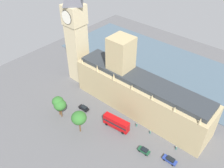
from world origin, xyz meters
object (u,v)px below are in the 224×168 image
parliament_building (137,91)px  car_blue_kerbside (170,160)px  car_dark_green_far_end (144,150)px  street_lamp_slot_10 (54,101)px  plane_tree_corner (79,118)px  pedestrian_near_tower (150,132)px  pedestrian_leading (137,125)px  plane_tree_trailing (58,102)px  clock_tower (75,29)px  car_black_midblock (84,108)px  plane_tree_opposite_hall (60,105)px  double_decker_bus_by_river_gate (116,123)px  pedestrian_under_trees (176,148)px

parliament_building → car_blue_kerbside: (13.69, 24.00, -8.02)m
car_dark_green_far_end → street_lamp_slot_10: (6.52, -39.80, 3.52)m
car_blue_kerbside → plane_tree_corner: (10.41, -32.15, 6.08)m
pedestrian_near_tower → street_lamp_slot_10: street_lamp_slot_10 is taller
car_blue_kerbside → pedestrian_leading: size_ratio=2.83×
car_blue_kerbside → plane_tree_corner: 34.34m
plane_tree_trailing → plane_tree_corner: bearing=87.1°
clock_tower → pedestrian_near_tower: (7.50, 46.00, -24.79)m
car_black_midblock → pedestrian_near_tower: (-7.23, 27.89, -0.22)m
plane_tree_opposite_hall → street_lamp_slot_10: size_ratio=1.29×
car_blue_kerbside → pedestrian_leading: 18.41m
double_decker_bus_by_river_gate → pedestrian_leading: 8.05m
car_dark_green_far_end → plane_tree_trailing: bearing=98.1°
double_decker_bus_by_river_gate → street_lamp_slot_10: (8.82, -25.35, 1.78)m
clock_tower → pedestrian_under_trees: bearing=82.4°
car_black_midblock → pedestrian_near_tower: 28.81m
pedestrian_under_trees → pedestrian_leading: size_ratio=0.90×
clock_tower → double_decker_bus_by_river_gate: (13.54, 34.63, -22.83)m
pedestrian_near_tower → parliament_building: bearing=126.5°
car_blue_kerbside → plane_tree_trailing: size_ratio=0.54×
pedestrian_leading → street_lamp_slot_10: street_lamp_slot_10 is taller
car_black_midblock → plane_tree_opposite_hall: 10.69m
pedestrian_leading → street_lamp_slot_10: (14.42, -30.82, 3.64)m
pedestrian_near_tower → plane_tree_opposite_hall: 35.85m
car_black_midblock → pedestrian_near_tower: size_ratio=3.11×
pedestrian_under_trees → plane_tree_trailing: size_ratio=0.17×
pedestrian_under_trees → plane_tree_trailing: bearing=139.9°
parliament_building → car_black_midblock: size_ratio=12.45×
car_blue_kerbside → street_lamp_slot_10: street_lamp_slot_10 is taller
clock_tower → car_black_midblock: (14.72, 18.11, -24.57)m
double_decker_bus_by_river_gate → plane_tree_trailing: bearing=-72.3°
clock_tower → pedestrian_near_tower: size_ratio=32.95×
pedestrian_under_trees → plane_tree_trailing: plane_tree_trailing is taller
clock_tower → car_dark_green_far_end: (15.84, 49.08, -24.57)m
double_decker_bus_by_river_gate → street_lamp_slot_10: street_lamp_slot_10 is taller
car_dark_green_far_end → plane_tree_trailing: size_ratio=0.48×
double_decker_bus_by_river_gate → car_dark_green_far_end: double_decker_bus_by_river_gate is taller
pedestrian_under_trees → car_blue_kerbside: bearing=-140.9°
double_decker_bus_by_river_gate → car_dark_green_far_end: size_ratio=2.51×
pedestrian_under_trees → pedestrian_near_tower: pedestrian_under_trees is taller
parliament_building → car_dark_green_far_end: 23.76m
pedestrian_leading → plane_tree_corner: 22.30m
parliament_building → plane_tree_opposite_hall: bearing=-39.5°
plane_tree_corner → street_lamp_slot_10: 16.55m
pedestrian_near_tower → plane_tree_opposite_hall: (15.75, -31.76, 5.37)m
car_black_midblock → plane_tree_trailing: plane_tree_trailing is taller
car_dark_green_far_end → pedestrian_near_tower: 8.90m
plane_tree_opposite_hall → street_lamp_slot_10: (-0.89, -4.96, -1.63)m
pedestrian_near_tower → plane_tree_corner: bearing=-162.3°
clock_tower → car_dark_green_far_end: clock_tower is taller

